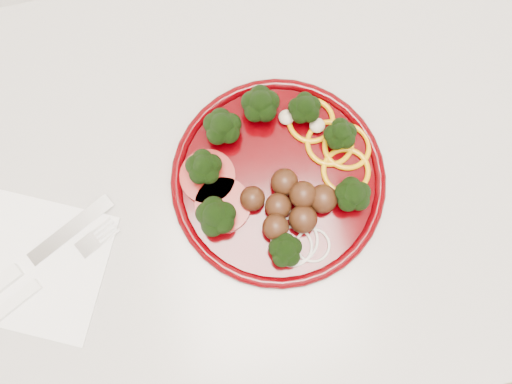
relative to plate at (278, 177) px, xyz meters
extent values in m
cube|color=silver|center=(0.05, 0.01, -0.48)|extent=(2.40, 0.60, 0.87)
cube|color=#B1AEA8|center=(0.05, 0.01, -0.03)|extent=(2.40, 0.60, 0.03)
cylinder|color=#410003|center=(0.00, 0.00, -0.01)|extent=(0.26, 0.26, 0.01)
torus|color=#410003|center=(0.00, 0.00, -0.01)|extent=(0.26, 0.26, 0.01)
sphere|color=#412010|center=(-0.01, -0.04, 0.01)|extent=(0.03, 0.03, 0.03)
sphere|color=#412010|center=(0.02, -0.06, 0.01)|extent=(0.03, 0.03, 0.03)
sphere|color=#412010|center=(0.04, -0.04, 0.01)|extent=(0.03, 0.03, 0.03)
sphere|color=#412010|center=(-0.02, -0.06, 0.01)|extent=(0.03, 0.03, 0.03)
sphere|color=#412010|center=(0.02, -0.03, 0.01)|extent=(0.03, 0.03, 0.03)
sphere|color=#412010|center=(0.00, -0.01, 0.01)|extent=(0.03, 0.03, 0.03)
sphere|color=#412010|center=(-0.04, -0.02, 0.01)|extent=(0.03, 0.03, 0.03)
torus|color=orange|center=(0.07, 0.03, 0.00)|extent=(0.06, 0.06, 0.01)
torus|color=orange|center=(0.08, -0.01, 0.00)|extent=(0.06, 0.06, 0.01)
torus|color=orange|center=(0.06, 0.06, 0.00)|extent=(0.06, 0.06, 0.01)
torus|color=orange|center=(0.09, 0.02, 0.00)|extent=(0.06, 0.06, 0.01)
cylinder|color=#720A07|center=(-0.08, 0.02, 0.00)|extent=(0.07, 0.07, 0.01)
cylinder|color=#720A07|center=(-0.07, -0.02, 0.00)|extent=(0.07, 0.07, 0.01)
torus|color=beige|center=(0.00, -0.08, 0.00)|extent=(0.05, 0.05, 0.00)
torus|color=beige|center=(0.02, -0.09, 0.00)|extent=(0.04, 0.04, 0.00)
torus|color=beige|center=(0.00, -0.08, 0.00)|extent=(0.06, 0.06, 0.00)
ellipsoid|color=#C6B793|center=(0.03, 0.07, 0.00)|extent=(0.02, 0.02, 0.01)
ellipsoid|color=#C6B793|center=(-0.04, 0.07, 0.00)|extent=(0.02, 0.02, 0.01)
ellipsoid|color=#C6B793|center=(0.06, 0.05, 0.00)|extent=(0.02, 0.02, 0.01)
cube|color=white|center=(-0.30, -0.04, -0.02)|extent=(0.21, 0.21, 0.00)
cube|color=silver|center=(-0.26, 0.00, -0.01)|extent=(0.11, 0.07, 0.00)
cube|color=white|center=(-0.34, -0.08, -0.01)|extent=(0.08, 0.05, 0.01)
cube|color=silver|center=(-0.24, -0.03, -0.01)|extent=(0.03, 0.03, 0.00)
cube|color=silver|center=(-0.21, -0.02, -0.01)|extent=(0.03, 0.02, 0.00)
cube|color=silver|center=(-0.21, -0.02, -0.01)|extent=(0.03, 0.02, 0.00)
cube|color=silver|center=(-0.22, -0.01, -0.01)|extent=(0.03, 0.02, 0.00)
cube|color=silver|center=(-0.22, -0.01, -0.01)|extent=(0.03, 0.02, 0.00)
camera|label=1|loc=(-0.06, -0.15, 0.66)|focal=40.00mm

